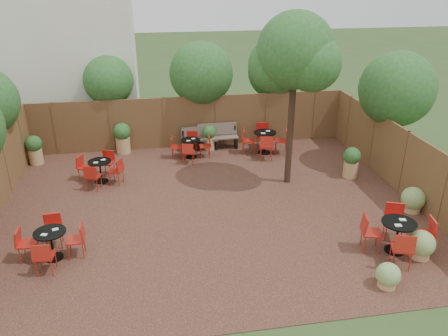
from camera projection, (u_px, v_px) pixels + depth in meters
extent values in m
plane|color=#354F23|center=(209.00, 207.00, 13.04)|extent=(80.00, 80.00, 0.00)
cube|color=#341D15|center=(209.00, 207.00, 13.04)|extent=(12.00, 10.00, 0.02)
cube|color=#51311E|center=(191.00, 122.00, 17.13)|extent=(12.00, 0.08, 2.00)
cube|color=#51311E|center=(404.00, 162.00, 13.55)|extent=(0.08, 10.00, 2.00)
cube|color=silver|center=(70.00, 34.00, 17.91)|extent=(5.00, 4.00, 8.00)
sphere|color=#21551B|center=(108.00, 81.00, 16.66)|extent=(1.86, 1.86, 1.86)
sphere|color=#21551B|center=(201.00, 73.00, 17.04)|extent=(2.44, 2.44, 2.44)
sphere|color=#21551B|center=(275.00, 71.00, 17.70)|extent=(2.19, 2.19, 2.19)
sphere|color=#21551B|center=(397.00, 89.00, 14.72)|extent=(2.51, 2.51, 2.51)
cylinder|color=black|center=(291.00, 117.00, 13.66)|extent=(0.21, 0.21, 4.44)
sphere|color=#21551B|center=(295.00, 50.00, 12.84)|extent=(2.26, 2.26, 2.26)
sphere|color=#21551B|center=(274.00, 65.00, 13.32)|extent=(1.58, 1.58, 1.58)
sphere|color=#21551B|center=(313.00, 63.00, 12.67)|extent=(1.65, 1.65, 1.65)
cube|color=brown|center=(200.00, 140.00, 17.01)|extent=(1.39, 0.47, 0.05)
cube|color=brown|center=(199.00, 132.00, 17.07)|extent=(1.38, 0.16, 0.42)
cube|color=black|center=(184.00, 146.00, 17.00)|extent=(0.07, 0.41, 0.37)
cube|color=black|center=(216.00, 144.00, 17.19)|extent=(0.07, 0.41, 0.37)
cube|color=brown|center=(218.00, 138.00, 17.09)|extent=(1.55, 0.49, 0.05)
cube|color=brown|center=(217.00, 129.00, 17.16)|extent=(1.54, 0.14, 0.46)
cube|color=black|center=(200.00, 144.00, 17.08)|extent=(0.07, 0.46, 0.41)
cube|color=black|center=(236.00, 142.00, 17.30)|extent=(0.07, 0.46, 0.41)
cylinder|color=black|center=(102.00, 181.00, 14.56)|extent=(0.43, 0.43, 0.03)
cylinder|color=black|center=(101.00, 171.00, 14.42)|extent=(0.05, 0.05, 0.68)
cylinder|color=black|center=(99.00, 162.00, 14.28)|extent=(0.74, 0.74, 0.03)
cube|color=white|center=(103.00, 160.00, 14.36)|extent=(0.16, 0.14, 0.01)
cube|color=white|center=(96.00, 163.00, 14.15)|extent=(0.16, 0.14, 0.01)
cylinder|color=black|center=(394.00, 250.00, 10.98)|extent=(0.48, 0.48, 0.03)
cylinder|color=black|center=(397.00, 237.00, 10.82)|extent=(0.05, 0.05, 0.77)
cylinder|color=black|center=(399.00, 223.00, 10.66)|extent=(0.84, 0.84, 0.03)
cube|color=white|center=(403.00, 220.00, 10.75)|extent=(0.18, 0.15, 0.02)
cube|color=white|center=(398.00, 225.00, 10.51)|extent=(0.18, 0.15, 0.02)
cylinder|color=black|center=(264.00, 152.00, 16.84)|extent=(0.49, 0.49, 0.03)
cylinder|color=black|center=(265.00, 143.00, 16.68)|extent=(0.06, 0.06, 0.78)
cylinder|color=black|center=(265.00, 133.00, 16.52)|extent=(0.84, 0.84, 0.03)
cube|color=white|center=(268.00, 131.00, 16.61)|extent=(0.16, 0.12, 0.02)
cube|color=white|center=(263.00, 133.00, 16.37)|extent=(0.16, 0.12, 0.02)
cylinder|color=black|center=(191.00, 157.00, 16.42)|extent=(0.41, 0.41, 0.03)
cylinder|color=black|center=(191.00, 149.00, 16.29)|extent=(0.05, 0.05, 0.66)
cylinder|color=black|center=(191.00, 140.00, 16.15)|extent=(0.71, 0.71, 0.03)
cube|color=white|center=(193.00, 139.00, 16.22)|extent=(0.15, 0.12, 0.01)
cube|color=white|center=(188.00, 141.00, 16.02)|extent=(0.15, 0.12, 0.01)
cylinder|color=black|center=(54.00, 257.00, 10.71)|extent=(0.44, 0.44, 0.03)
cylinder|color=black|center=(52.00, 245.00, 10.56)|extent=(0.05, 0.05, 0.69)
cylinder|color=black|center=(50.00, 232.00, 10.42)|extent=(0.75, 0.75, 0.03)
cube|color=white|center=(55.00, 229.00, 10.50)|extent=(0.14, 0.10, 0.01)
cube|color=white|center=(44.00, 235.00, 10.29)|extent=(0.14, 0.10, 0.01)
cylinder|color=tan|center=(123.00, 145.00, 16.74)|extent=(0.53, 0.53, 0.61)
sphere|color=#21551B|center=(122.00, 132.00, 16.51)|extent=(0.64, 0.64, 0.64)
cylinder|color=tan|center=(209.00, 143.00, 17.09)|extent=(0.43, 0.43, 0.50)
sphere|color=#21551B|center=(209.00, 132.00, 16.91)|extent=(0.52, 0.52, 0.52)
cylinder|color=tan|center=(36.00, 156.00, 15.80)|extent=(0.48, 0.48, 0.55)
sphere|color=#21551B|center=(34.00, 144.00, 15.60)|extent=(0.57, 0.57, 0.57)
cylinder|color=tan|center=(350.00, 169.00, 14.80)|extent=(0.47, 0.47, 0.54)
sphere|color=#21551B|center=(352.00, 156.00, 14.60)|extent=(0.57, 0.57, 0.57)
cylinder|color=tan|center=(419.00, 253.00, 10.72)|extent=(0.47, 0.47, 0.22)
sphere|color=#779B50|center=(421.00, 243.00, 10.61)|extent=(0.65, 0.65, 0.65)
cylinder|color=tan|center=(387.00, 283.00, 9.73)|extent=(0.39, 0.39, 0.18)
sphere|color=#779B50|center=(388.00, 275.00, 9.64)|extent=(0.53, 0.53, 0.53)
cylinder|color=tan|center=(411.00, 207.00, 12.76)|extent=(0.50, 0.50, 0.23)
sphere|color=#779B50|center=(413.00, 199.00, 12.64)|extent=(0.68, 0.68, 0.68)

